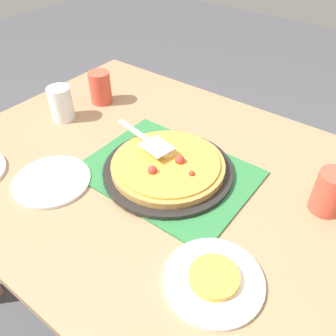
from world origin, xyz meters
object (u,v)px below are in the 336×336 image
at_px(pizza_server, 146,139).
at_px(pizza_pan, 168,170).
at_px(plate_side, 52,181).
at_px(cup_far, 61,104).
at_px(cup_near, 330,192).
at_px(served_slice_left, 214,277).
at_px(pizza, 168,164).
at_px(cup_corner, 100,87).
at_px(plate_near_left, 214,280).

bearing_deg(pizza_server, pizza_pan, 168.35).
xyz_separation_m(plate_side, cup_far, (0.24, -0.25, 0.06)).
height_order(pizza_pan, cup_near, cup_near).
bearing_deg(served_slice_left, cup_near, -108.25).
height_order(pizza_pan, pizza, pizza).
bearing_deg(cup_corner, plate_near_left, 151.58).
bearing_deg(served_slice_left, cup_corner, -28.42).
bearing_deg(plate_near_left, cup_corner, -28.42).
distance_m(plate_near_left, cup_corner, 0.86).
distance_m(plate_side, served_slice_left, 0.53).
bearing_deg(served_slice_left, pizza, -37.43).
bearing_deg(pizza, served_slice_left, 142.57).
bearing_deg(pizza_server, pizza, 168.38).
xyz_separation_m(pizza, cup_corner, (0.46, -0.18, 0.03)).
relative_size(plate_near_left, served_slice_left, 2.00).
height_order(plate_near_left, served_slice_left, served_slice_left).
xyz_separation_m(cup_near, pizza_server, (0.51, 0.11, 0.01)).
relative_size(plate_side, pizza_server, 0.94).
bearing_deg(cup_corner, cup_near, 176.86).
bearing_deg(cup_corner, served_slice_left, 151.58).
bearing_deg(plate_near_left, pizza_server, -32.13).
bearing_deg(plate_near_left, pizza_pan, -37.45).
relative_size(pizza_pan, cup_far, 3.17).
height_order(pizza, cup_near, cup_near).
bearing_deg(cup_near, cup_corner, -3.14).
height_order(plate_side, cup_corner, cup_corner).
xyz_separation_m(pizza, served_slice_left, (-0.29, 0.22, -0.02)).
bearing_deg(served_slice_left, pizza_pan, -37.45).
xyz_separation_m(plate_side, cup_near, (-0.65, -0.37, 0.06)).
xyz_separation_m(cup_far, pizza_server, (-0.39, -0.01, 0.01)).
relative_size(pizza_pan, pizza_server, 1.62).
distance_m(pizza, cup_far, 0.48).
relative_size(plate_near_left, cup_near, 1.83).
bearing_deg(plate_near_left, pizza, -37.43).
xyz_separation_m(plate_near_left, cup_near, (-0.12, -0.36, 0.06)).
height_order(plate_near_left, cup_far, cup_far).
xyz_separation_m(pizza, plate_near_left, (-0.29, 0.22, -0.03)).
xyz_separation_m(served_slice_left, pizza_server, (0.39, -0.24, 0.05)).
bearing_deg(cup_far, plate_side, 134.20).
relative_size(cup_near, cup_corner, 1.00).
height_order(pizza_pan, plate_near_left, pizza_pan).
height_order(pizza, cup_corner, cup_corner).
relative_size(plate_near_left, plate_side, 1.00).
distance_m(cup_corner, pizza_server, 0.40).
bearing_deg(cup_far, plate_near_left, 162.84).
bearing_deg(pizza_pan, cup_corner, -21.66).
relative_size(pizza_pan, plate_near_left, 1.73).
bearing_deg(served_slice_left, pizza_server, -32.13).
distance_m(plate_near_left, cup_far, 0.81).
xyz_separation_m(cup_near, cup_far, (0.89, 0.12, 0.00)).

